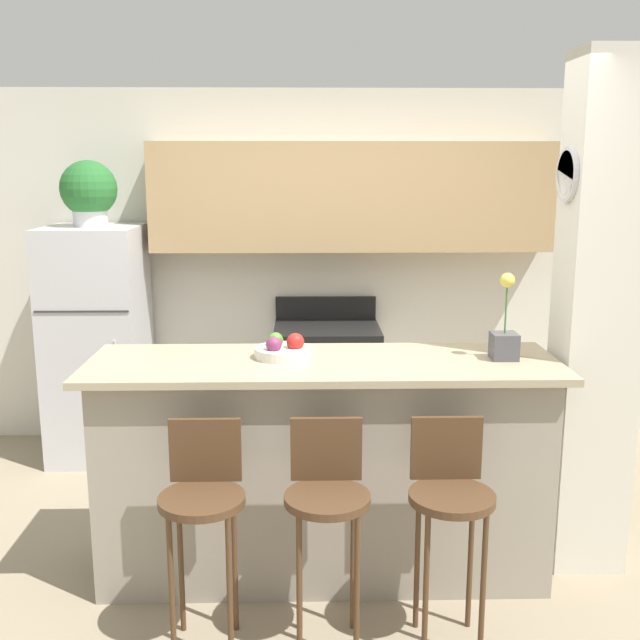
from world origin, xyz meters
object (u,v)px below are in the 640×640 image
refrigerator (98,343)px  fruit_bowl (283,349)px  orchid_vase (505,336)px  trash_bin (174,439)px  stove_range (327,388)px  bar_stool_mid (327,500)px  potted_plant_on_fridge (89,192)px  bar_stool_left (203,501)px  bar_stool_right (450,499)px

refrigerator → fruit_bowl: 2.06m
orchid_vase → trash_bin: 2.52m
orchid_vase → fruit_bowl: orchid_vase is taller
stove_range → fruit_bowl: fruit_bowl is taller
stove_range → bar_stool_mid: (-0.07, -2.22, 0.19)m
bar_stool_mid → orchid_vase: orchid_vase is taller
stove_range → trash_bin: (-1.05, -0.28, -0.27)m
fruit_bowl → trash_bin: bearing=121.1°
stove_range → orchid_vase: 1.97m
potted_plant_on_fridge → fruit_bowl: potted_plant_on_fridge is taller
refrigerator → bar_stool_left: (1.01, -2.18, -0.16)m
stove_range → trash_bin: size_ratio=2.82×
bar_stool_left → bar_stool_right: bearing=0.0°
refrigerator → fruit_bowl: (1.33, -1.54, 0.33)m
refrigerator → bar_stool_left: refrigerator is taller
bar_stool_left → orchid_vase: 1.61m
bar_stool_left → fruit_bowl: (0.32, 0.64, 0.49)m
bar_stool_right → fruit_bowl: 1.08m
bar_stool_right → fruit_bowl: (-0.71, 0.64, 0.49)m
refrigerator → bar_stool_left: 2.41m
orchid_vase → stove_range: bearing=116.2°
potted_plant_on_fridge → bar_stool_left: bearing=-65.3°
bar_stool_mid → bar_stool_right: size_ratio=1.00×
bar_stool_mid → refrigerator: bearing=124.9°
refrigerator → fruit_bowl: refrigerator is taller
stove_range → potted_plant_on_fridge: (-1.59, -0.04, 1.39)m
stove_range → bar_stool_left: size_ratio=1.10×
refrigerator → stove_range: 1.63m
bar_stool_left → refrigerator: bearing=114.7°
potted_plant_on_fridge → fruit_bowl: size_ratio=1.58×
fruit_bowl → trash_bin: (-0.79, 1.30, -0.95)m
bar_stool_right → potted_plant_on_fridge: (-2.04, 2.18, 1.20)m
bar_stool_left → bar_stool_right: (1.03, 0.00, 0.00)m
refrigerator → trash_bin: size_ratio=4.25×
potted_plant_on_fridge → trash_bin: 1.76m
refrigerator → stove_range: refrigerator is taller
orchid_vase → refrigerator: bearing=146.3°
stove_range → fruit_bowl: 1.74m
bar_stool_mid → stove_range: bearing=88.2°
bar_stool_right → fruit_bowl: size_ratio=3.51×
bar_stool_right → orchid_vase: size_ratio=2.31×
potted_plant_on_fridge → fruit_bowl: bearing=-49.3°
stove_range → potted_plant_on_fridge: 2.11m
fruit_bowl → orchid_vase: bearing=-2.9°
bar_stool_left → orchid_vase: bearing=22.8°
bar_stool_left → fruit_bowl: 0.87m
refrigerator → bar_stool_mid: size_ratio=1.66×
potted_plant_on_fridge → trash_bin: size_ratio=1.15×
bar_stool_mid → bar_stool_right: 0.52m
fruit_bowl → trash_bin: 1.79m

